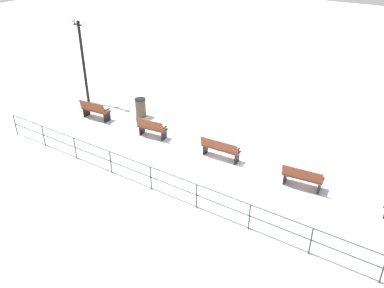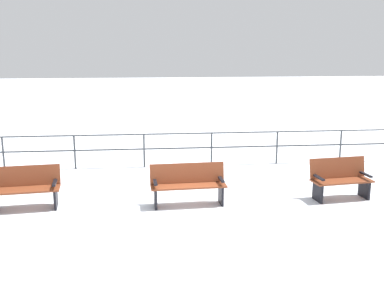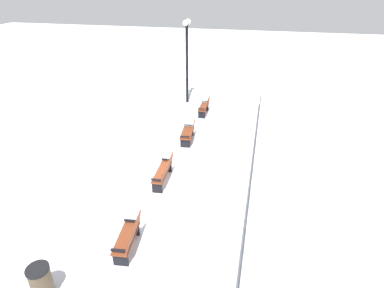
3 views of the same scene
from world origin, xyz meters
TOP-DOWN VIEW (x-y plane):
  - ground_plane at (0.00, 0.00)m, footprint 80.00×80.00m
  - bench_nearest at (-0.18, -7.00)m, footprint 0.52×1.44m
  - bench_second at (-0.09, -3.51)m, footprint 0.72×1.51m
  - bench_third at (0.04, -0.00)m, footprint 0.56×1.67m
  - bench_fourth at (-0.02, 3.49)m, footprint 0.68×1.42m
  - lamppost_near at (1.27, -8.73)m, footprint 0.32×0.95m
  - waterfront_railing at (-3.21, 0.00)m, footprint 0.05×17.68m
  - trash_bin at (1.44, 5.36)m, footprint 0.54×0.54m

SIDE VIEW (x-z plane):
  - ground_plane at x=0.00m, z-range 0.00..0.00m
  - bench_second at x=-0.09m, z-range 0.01..0.90m
  - bench_fourth at x=-0.02m, z-range 0.01..0.93m
  - bench_nearest at x=-0.18m, z-range 0.02..0.93m
  - trash_bin at x=1.44m, z-range 0.00..0.95m
  - bench_third at x=0.04m, z-range 0.03..0.93m
  - waterfront_railing at x=-3.21m, z-range 0.18..1.16m
  - lamppost_near at x=1.27m, z-range 0.83..5.71m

